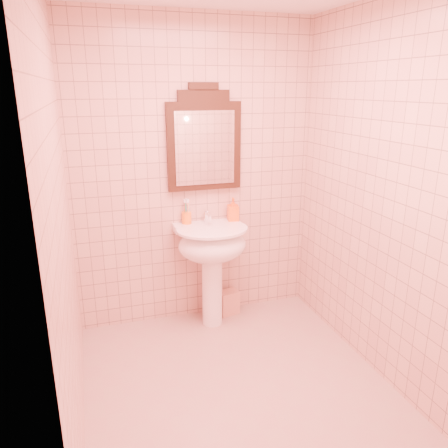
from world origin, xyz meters
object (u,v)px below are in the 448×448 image
object	(u,v)px
pedestal_sink	(212,251)
mirror	(204,142)
toothbrush_cup	(187,218)
towel	(228,302)
soap_dispenser	(233,209)

from	to	relation	value
pedestal_sink	mirror	xyz separation A→B (m)	(0.00, 0.20, 0.86)
toothbrush_cup	towel	size ratio (longest dim) A/B	0.85
toothbrush_cup	towel	xyz separation A→B (m)	(0.35, -0.05, -0.81)
pedestal_sink	soap_dispenser	xyz separation A→B (m)	(0.23, 0.14, 0.30)
pedestal_sink	towel	world-z (taller)	pedestal_sink
pedestal_sink	mirror	size ratio (longest dim) A/B	1.03
toothbrush_cup	towel	world-z (taller)	toothbrush_cup
pedestal_sink	soap_dispenser	bearing A→B (deg)	32.30
pedestal_sink	soap_dispenser	size ratio (longest dim) A/B	4.39
towel	soap_dispenser	bearing A→B (deg)	24.70
pedestal_sink	toothbrush_cup	bearing A→B (deg)	133.49
soap_dispenser	towel	distance (m)	0.85
soap_dispenser	pedestal_sink	bearing A→B (deg)	-140.10
pedestal_sink	towel	bearing A→B (deg)	34.05
mirror	towel	distance (m)	1.43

